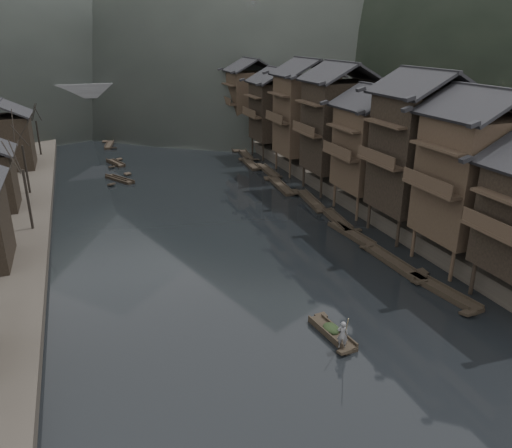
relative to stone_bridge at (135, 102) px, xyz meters
name	(u,v)px	position (x,y,z in m)	size (l,w,h in m)	color
water	(262,291)	(0.00, -72.00, -5.11)	(300.00, 300.00, 0.00)	black
right_bank	(375,142)	(35.00, -32.00, -4.21)	(40.00, 200.00, 1.80)	#2D2823
stilt_houses	(345,118)	(17.28, -52.53, 3.74)	(9.00, 67.60, 15.29)	black
bare_trees	(18,160)	(-17.00, -51.72, 1.55)	(3.99, 60.62, 7.97)	black
moored_sampans	(287,186)	(12.08, -48.48, -4.91)	(3.19, 65.08, 0.47)	black
midriver_boats	(125,150)	(-4.53, -21.45, -4.91)	(12.54, 40.96, 0.45)	black
stone_bridge	(135,102)	(0.00, 0.00, 0.00)	(40.00, 6.00, 9.00)	#4C4C4F
hero_sampan	(332,333)	(2.12, -78.97, -4.91)	(1.44, 4.61, 0.43)	black
cargo_heap	(331,324)	(2.15, -78.76, -4.38)	(1.00, 1.31, 0.60)	black
boatman	(343,331)	(1.93, -80.55, -3.78)	(0.66, 0.43, 1.81)	#5C5C5F
bamboo_pole	(349,292)	(2.13, -80.55, -1.15)	(0.06, 0.06, 4.38)	#8C7A51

